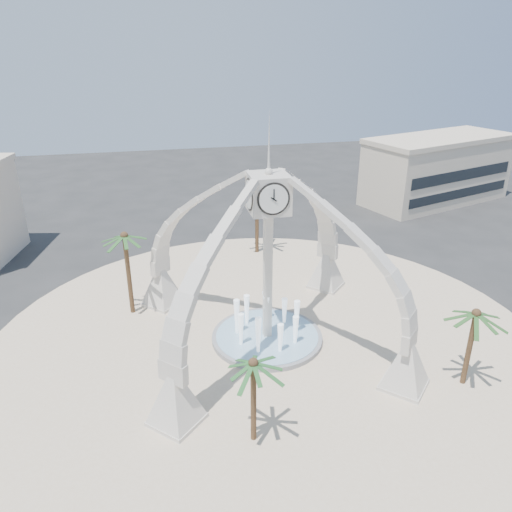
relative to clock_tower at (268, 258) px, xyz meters
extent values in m
plane|color=#282828|center=(0.00, 0.00, -6.49)|extent=(140.00, 140.00, 0.00)
cylinder|color=beige|center=(0.00, 0.00, -6.46)|extent=(40.00, 40.00, 0.06)
cube|color=beige|center=(0.00, 0.00, -1.59)|extent=(0.55, 0.55, 9.80)
cube|color=beige|center=(0.00, 0.00, 4.56)|extent=(2.50, 2.50, 2.50)
cone|color=beige|center=(0.00, 0.00, 7.81)|extent=(0.20, 0.20, 4.00)
cylinder|color=white|center=(0.00, -1.29, 4.56)|extent=(1.84, 0.04, 1.84)
pyramid|color=beige|center=(7.07, 7.07, -4.89)|extent=(3.80, 3.80, 3.20)
pyramid|color=beige|center=(-7.07, 7.07, -4.89)|extent=(3.80, 3.80, 3.20)
pyramid|color=beige|center=(-7.07, -7.07, -4.89)|extent=(3.80, 3.80, 3.20)
pyramid|color=beige|center=(7.07, -7.07, -4.89)|extent=(3.80, 3.80, 3.20)
cylinder|color=#969598|center=(0.00, 0.00, -6.29)|extent=(8.00, 8.00, 0.40)
cylinder|color=#8DB7D3|center=(0.00, 0.00, -6.07)|extent=(7.40, 7.40, 0.04)
cone|color=white|center=(0.00, 0.00, -4.47)|extent=(0.60, 0.60, 3.20)
cube|color=beige|center=(30.00, 28.00, -2.49)|extent=(21.49, 13.79, 8.00)
cube|color=beige|center=(30.00, 28.00, 1.81)|extent=(21.87, 14.17, 0.60)
cylinder|color=brown|center=(10.94, -7.57, -3.88)|extent=(0.34, 0.34, 5.22)
cylinder|color=brown|center=(-9.52, 6.22, -3.13)|extent=(0.36, 0.36, 6.72)
cylinder|color=brown|center=(2.91, 15.99, -3.24)|extent=(0.38, 0.38, 6.51)
cylinder|color=brown|center=(-3.08, -9.35, -3.92)|extent=(0.32, 0.32, 5.14)
camera|label=1|loc=(-7.59, -29.84, 13.65)|focal=35.00mm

